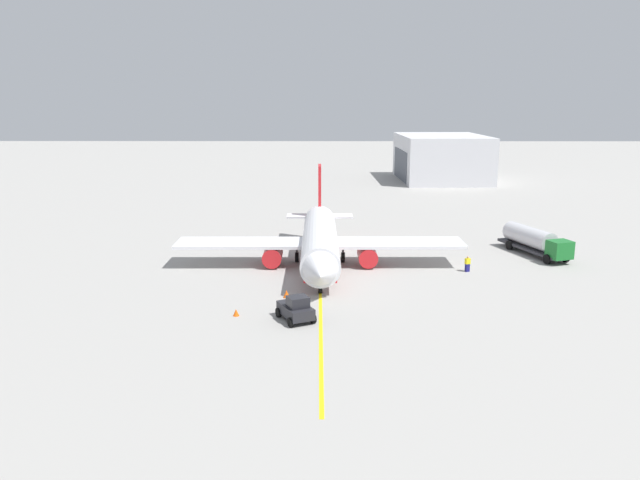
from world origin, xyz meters
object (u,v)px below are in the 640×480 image
(pushback_tug, at_px, (296,309))
(safety_cone_nose, at_px, (286,294))
(fuel_tanker, at_px, (535,240))
(safety_cone_wingtip, at_px, (236,312))
(refueling_worker, at_px, (467,264))
(airplane, at_px, (320,242))

(pushback_tug, height_order, safety_cone_nose, pushback_tug)
(fuel_tanker, xyz_separation_m, safety_cone_wingtip, (21.10, -32.22, -1.43))
(refueling_worker, bearing_deg, safety_cone_wingtip, -58.69)
(fuel_tanker, height_order, safety_cone_wingtip, fuel_tanker)
(fuel_tanker, bearing_deg, pushback_tug, -50.68)
(refueling_worker, height_order, safety_cone_nose, refueling_worker)
(safety_cone_nose, xyz_separation_m, safety_cone_wingtip, (4.95, -3.99, -0.05))
(airplane, xyz_separation_m, fuel_tanker, (-4.96, 25.20, -0.99))
(fuel_tanker, bearing_deg, airplane, -78.87)
(pushback_tug, distance_m, safety_cone_nose, 6.18)
(refueling_worker, bearing_deg, safety_cone_nose, -64.67)
(safety_cone_nose, bearing_deg, fuel_tanker, 119.76)
(airplane, distance_m, fuel_tanker, 25.70)
(safety_cone_wingtip, bearing_deg, refueling_worker, 121.31)
(fuel_tanker, distance_m, safety_cone_wingtip, 38.54)
(airplane, distance_m, pushback_tug, 17.40)
(safety_cone_nose, bearing_deg, pushback_tug, 10.86)
(airplane, height_order, safety_cone_nose, airplane)
(safety_cone_wingtip, bearing_deg, pushback_tug, 78.16)
(airplane, xyz_separation_m, safety_cone_wingtip, (16.14, -7.02, -2.42))
(airplane, height_order, refueling_worker, airplane)
(airplane, bearing_deg, safety_cone_nose, -15.18)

